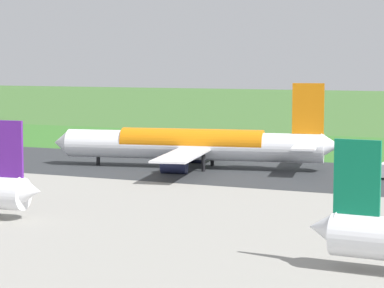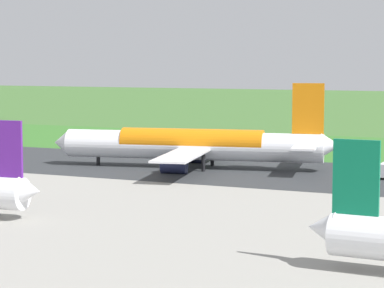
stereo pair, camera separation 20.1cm
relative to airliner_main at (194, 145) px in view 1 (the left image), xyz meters
The scene contains 7 objects.
ground_plane 5.75m from the airliner_main, behind, with size 800.00×800.00×0.00m, color #3D662D.
runway_asphalt 5.73m from the airliner_main, behind, with size 600.00×36.00×0.06m, color #2D3033.
apron_concrete 62.66m from the airliner_main, 93.45° to the left, with size 440.00×110.00×0.05m, color gray.
grass_verge_foreground 33.71m from the airliner_main, 96.46° to the right, with size 600.00×80.00×0.04m, color #346B27.
airliner_main is the anchor object (origin of this frame).
no_stopping_sign 36.76m from the airliner_main, 68.19° to the right, with size 0.60×0.10×2.89m.
traffic_cone_orange 42.16m from the airliner_main, 59.18° to the right, with size 0.40×0.40×0.55m, color orange.
Camera 1 is at (-54.06, 133.68, 19.65)m, focal length 74.69 mm.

